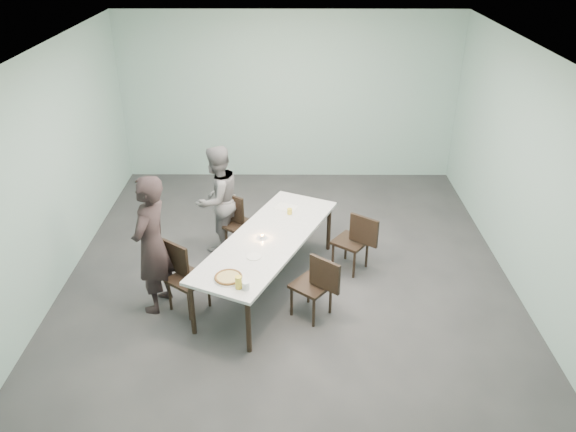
{
  "coord_description": "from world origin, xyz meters",
  "views": [
    {
      "loc": [
        0.03,
        -6.3,
        4.37
      ],
      "look_at": [
        0.0,
        -0.03,
        1.0
      ],
      "focal_mm": 35.0,
      "sensor_mm": 36.0,
      "label": 1
    }
  ],
  "objects_px": {
    "tealight": "(262,237)",
    "water_tumbler": "(246,286)",
    "table": "(268,242)",
    "chair_near_left": "(183,272)",
    "amber_tumbler": "(290,211)",
    "diner_far": "(218,199)",
    "diner_near": "(152,245)",
    "pizza": "(228,277)",
    "side_plate": "(254,257)",
    "beer_glass": "(239,282)",
    "chair_near_right": "(317,283)",
    "chair_far_left": "(238,220)",
    "chair_far_right": "(356,239)"
  },
  "relations": [
    {
      "from": "chair_near_left",
      "to": "table",
      "type": "bearing_deg",
      "value": 58.45
    },
    {
      "from": "chair_far_left",
      "to": "amber_tumbler",
      "type": "bearing_deg",
      "value": 16.13
    },
    {
      "from": "amber_tumbler",
      "to": "tealight",
      "type": "bearing_deg",
      "value": -117.97
    },
    {
      "from": "chair_far_left",
      "to": "beer_glass",
      "type": "distance_m",
      "value": 2.04
    },
    {
      "from": "table",
      "to": "diner_near",
      "type": "height_order",
      "value": "diner_near"
    },
    {
      "from": "diner_far",
      "to": "amber_tumbler",
      "type": "relative_size",
      "value": 19.83
    },
    {
      "from": "pizza",
      "to": "chair_near_left",
      "type": "bearing_deg",
      "value": 141.51
    },
    {
      "from": "chair_near_left",
      "to": "side_plate",
      "type": "relative_size",
      "value": 4.83
    },
    {
      "from": "table",
      "to": "diner_far",
      "type": "distance_m",
      "value": 1.26
    },
    {
      "from": "table",
      "to": "chair_near_right",
      "type": "relative_size",
      "value": 3.15
    },
    {
      "from": "tealight",
      "to": "water_tumbler",
      "type": "bearing_deg",
      "value": -96.57
    },
    {
      "from": "chair_near_right",
      "to": "diner_near",
      "type": "height_order",
      "value": "diner_near"
    },
    {
      "from": "diner_near",
      "to": "beer_glass",
      "type": "distance_m",
      "value": 1.29
    },
    {
      "from": "diner_far",
      "to": "amber_tumbler",
      "type": "distance_m",
      "value": 1.09
    },
    {
      "from": "chair_far_left",
      "to": "chair_near_right",
      "type": "bearing_deg",
      "value": -19.19
    },
    {
      "from": "table",
      "to": "beer_glass",
      "type": "distance_m",
      "value": 1.14
    },
    {
      "from": "amber_tumbler",
      "to": "diner_far",
      "type": "bearing_deg",
      "value": 160.53
    },
    {
      "from": "table",
      "to": "amber_tumbler",
      "type": "height_order",
      "value": "amber_tumbler"
    },
    {
      "from": "chair_near_right",
      "to": "beer_glass",
      "type": "xyz_separation_m",
      "value": [
        -0.88,
        -0.46,
        0.32
      ]
    },
    {
      "from": "table",
      "to": "pizza",
      "type": "distance_m",
      "value": 1.01
    },
    {
      "from": "chair_near_left",
      "to": "beer_glass",
      "type": "relative_size",
      "value": 5.8
    },
    {
      "from": "chair_near_left",
      "to": "pizza",
      "type": "distance_m",
      "value": 0.84
    },
    {
      "from": "chair_near_right",
      "to": "tealight",
      "type": "xyz_separation_m",
      "value": [
        -0.68,
        0.63,
        0.27
      ]
    },
    {
      "from": "side_plate",
      "to": "beer_glass",
      "type": "bearing_deg",
      "value": -101.46
    },
    {
      "from": "diner_near",
      "to": "pizza",
      "type": "height_order",
      "value": "diner_near"
    },
    {
      "from": "diner_near",
      "to": "diner_far",
      "type": "height_order",
      "value": "diner_near"
    },
    {
      "from": "diner_far",
      "to": "tealight",
      "type": "xyz_separation_m",
      "value": [
        0.68,
        -1.02,
        -0.02
      ]
    },
    {
      "from": "chair_near_left",
      "to": "amber_tumbler",
      "type": "relative_size",
      "value": 10.88
    },
    {
      "from": "chair_near_left",
      "to": "chair_far_left",
      "type": "bearing_deg",
      "value": 103.27
    },
    {
      "from": "chair_near_right",
      "to": "chair_near_left",
      "type": "bearing_deg",
      "value": 31.86
    },
    {
      "from": "diner_near",
      "to": "tealight",
      "type": "xyz_separation_m",
      "value": [
        1.3,
        0.41,
        -0.12
      ]
    },
    {
      "from": "table",
      "to": "water_tumbler",
      "type": "distance_m",
      "value": 1.13
    },
    {
      "from": "chair_far_left",
      "to": "diner_far",
      "type": "height_order",
      "value": "diner_far"
    },
    {
      "from": "diner_near",
      "to": "tealight",
      "type": "bearing_deg",
      "value": 121.79
    },
    {
      "from": "chair_near_right",
      "to": "amber_tumbler",
      "type": "xyz_separation_m",
      "value": [
        -0.33,
        1.28,
        0.29
      ]
    },
    {
      "from": "table",
      "to": "tealight",
      "type": "xyz_separation_m",
      "value": [
        -0.07,
        -0.01,
        0.08
      ]
    },
    {
      "from": "table",
      "to": "beer_glass",
      "type": "xyz_separation_m",
      "value": [
        -0.28,
        -1.09,
        0.13
      ]
    },
    {
      "from": "chair_near_left",
      "to": "side_plate",
      "type": "bearing_deg",
      "value": 33.94
    },
    {
      "from": "chair_far_left",
      "to": "chair_near_right",
      "type": "distance_m",
      "value": 1.88
    },
    {
      "from": "table",
      "to": "water_tumbler",
      "type": "relative_size",
      "value": 30.42
    },
    {
      "from": "chair_far_left",
      "to": "chair_near_right",
      "type": "height_order",
      "value": "same"
    },
    {
      "from": "tealight",
      "to": "amber_tumbler",
      "type": "xyz_separation_m",
      "value": [
        0.35,
        0.66,
        0.02
      ]
    },
    {
      "from": "side_plate",
      "to": "beer_glass",
      "type": "distance_m",
      "value": 0.65
    },
    {
      "from": "diner_far",
      "to": "side_plate",
      "type": "xyz_separation_m",
      "value": [
        0.61,
        -1.47,
        -0.04
      ]
    },
    {
      "from": "chair_far_left",
      "to": "chair_near_left",
      "type": "bearing_deg",
      "value": -76.83
    },
    {
      "from": "chair_far_right",
      "to": "side_plate",
      "type": "relative_size",
      "value": 4.83
    },
    {
      "from": "pizza",
      "to": "tealight",
      "type": "relative_size",
      "value": 6.07
    },
    {
      "from": "tealight",
      "to": "beer_glass",
      "type": "bearing_deg",
      "value": -100.81
    },
    {
      "from": "tealight",
      "to": "chair_far_left",
      "type": "bearing_deg",
      "value": 112.99
    },
    {
      "from": "chair_far_right",
      "to": "side_plate",
      "type": "xyz_separation_m",
      "value": [
        -1.33,
        -0.86,
        0.25
      ]
    }
  ]
}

